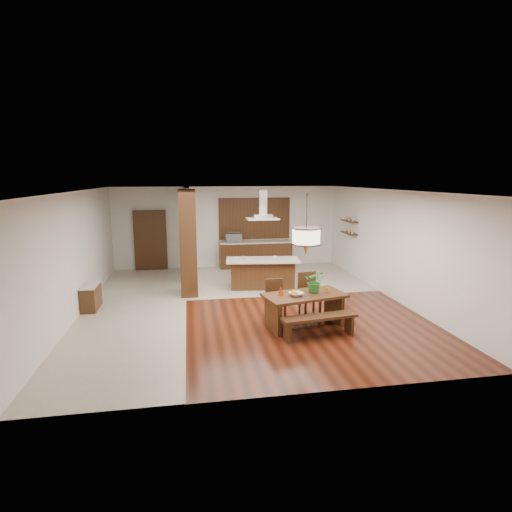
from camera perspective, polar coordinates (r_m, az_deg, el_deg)
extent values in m
plane|color=#351409|center=(10.44, -1.64, -6.80)|extent=(9.00, 9.00, 0.00)
cube|color=white|center=(9.93, -1.73, 9.32)|extent=(8.00, 9.00, 0.04)
cube|color=silver|center=(14.50, -4.17, 4.14)|extent=(8.00, 0.04, 2.90)
cube|color=silver|center=(5.78, 4.59, -6.71)|extent=(8.00, 0.04, 2.90)
cube|color=silver|center=(10.33, -24.23, 0.31)|extent=(0.04, 9.00, 2.90)
cube|color=silver|center=(11.34, 18.77, 1.60)|extent=(0.04, 9.00, 2.90)
cube|color=#C1B5A0|center=(10.43, -16.89, -7.27)|extent=(2.50, 9.00, 0.01)
cube|color=#C1B5A0|center=(13.01, 2.28, -3.14)|extent=(5.50, 4.00, 0.01)
cube|color=#3A200E|center=(9.93, -1.73, 9.24)|extent=(8.00, 9.00, 0.02)
cube|color=black|center=(11.17, -9.68, 1.90)|extent=(0.45, 1.00, 2.90)
cube|color=silver|center=(13.25, -9.70, 3.34)|extent=(0.18, 2.40, 2.90)
cube|color=black|center=(10.72, -22.50, -5.42)|extent=(0.37, 0.88, 0.63)
cube|color=black|center=(14.46, -14.82, 2.18)|extent=(1.10, 0.20, 2.10)
cube|color=black|center=(14.50, -0.06, 0.17)|extent=(2.60, 0.60, 0.90)
cube|color=beige|center=(14.41, -0.06, 2.02)|extent=(2.60, 0.62, 0.05)
cube|color=brown|center=(14.56, -0.23, 5.39)|extent=(2.60, 0.08, 1.50)
cube|color=black|center=(13.61, 13.11, 3.21)|extent=(0.26, 0.90, 0.04)
cube|color=black|center=(13.57, 13.19, 4.88)|extent=(0.26, 0.90, 0.04)
cube|color=black|center=(8.77, 6.97, -5.60)|extent=(1.90, 1.23, 0.06)
cube|color=black|center=(8.56, 2.39, -8.53)|extent=(0.23, 0.70, 0.67)
cube|color=black|center=(9.26, 11.07, -7.19)|extent=(0.23, 0.70, 0.67)
imported|color=#226726|center=(8.87, 8.40, -3.60)|extent=(0.54, 0.50, 0.49)
imported|color=beige|center=(8.61, 5.77, -5.43)|extent=(0.38, 0.38, 0.07)
cone|color=#A0250B|center=(8.60, 3.56, -4.97)|extent=(0.15, 0.15, 0.20)
cylinder|color=gold|center=(8.92, 10.19, -4.84)|extent=(0.08, 0.08, 0.11)
cube|color=black|center=(11.77, 0.92, -2.61)|extent=(1.91, 0.91, 0.83)
cube|color=beige|center=(11.63, 0.96, -0.58)|extent=(2.21, 1.18, 0.05)
imported|color=silver|center=(11.64, 2.77, -0.23)|extent=(0.14, 0.14, 0.10)
imported|color=#BBBDC2|center=(14.27, -3.25, 2.64)|extent=(0.57, 0.39, 0.31)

